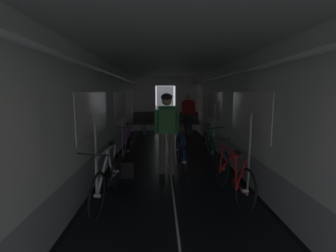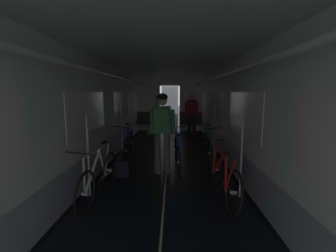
{
  "view_description": "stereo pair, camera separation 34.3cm",
  "coord_description": "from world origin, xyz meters",
  "views": [
    {
      "loc": [
        -0.21,
        -1.65,
        1.74
      ],
      "look_at": [
        0.0,
        5.11,
        0.77
      ],
      "focal_mm": 24.95,
      "sensor_mm": 36.0,
      "label": 1
    },
    {
      "loc": [
        0.14,
        -1.65,
        1.74
      ],
      "look_at": [
        0.0,
        5.11,
        0.77
      ],
      "focal_mm": 24.95,
      "sensor_mm": 36.0,
      "label": 2
    }
  ],
  "objects": [
    {
      "name": "bicycle_red",
      "position": [
        0.97,
        2.02,
        0.38
      ],
      "size": [
        0.45,
        1.69,
        0.96
      ],
      "color": "black",
      "rests_on": "ground"
    },
    {
      "name": "bicycle_white",
      "position": [
        -1.06,
        1.94,
        0.38
      ],
      "size": [
        0.44,
        1.69,
        0.94
      ],
      "color": "black",
      "rests_on": "ground"
    },
    {
      "name": "bench_seat_far_left",
      "position": [
        -0.9,
        8.07,
        0.57
      ],
      "size": [
        0.98,
        0.51,
        0.95
      ],
      "color": "gray",
      "rests_on": "ground"
    },
    {
      "name": "person_standing_near_bench",
      "position": [
        0.9,
        7.7,
        0.98
      ],
      "size": [
        0.53,
        0.23,
        1.69
      ],
      "color": "#2D2D33",
      "rests_on": "ground"
    },
    {
      "name": "bench_seat_far_right",
      "position": [
        0.9,
        8.07,
        0.57
      ],
      "size": [
        0.98,
        0.51,
        0.95
      ],
      "color": "gray",
      "rests_on": "ground"
    },
    {
      "name": "bicycle_blue_in_aisle",
      "position": [
        0.25,
        3.46,
        0.38
      ],
      "size": [
        0.44,
        1.69,
        0.94
      ],
      "color": "black",
      "rests_on": "ground"
    },
    {
      "name": "backpack_on_floor",
      "position": [
        -0.9,
        3.03,
        0.17
      ],
      "size": [
        0.27,
        0.21,
        0.34
      ],
      "primitive_type": "cube",
      "rotation": [
        0.0,
        0.0,
        0.04
      ],
      "color": "black",
      "rests_on": "ground"
    },
    {
      "name": "train_car_shell",
      "position": [
        -0.0,
        3.6,
        1.7
      ],
      "size": [
        3.14,
        12.34,
        2.57
      ],
      "color": "black",
      "rests_on": "ground"
    },
    {
      "name": "bicycle_green",
      "position": [
        1.05,
        4.26,
        0.38
      ],
      "size": [
        0.44,
        1.69,
        0.95
      ],
      "color": "black",
      "rests_on": "ground"
    },
    {
      "name": "person_cyclist_aisle",
      "position": [
        -0.08,
        3.2,
        1.07
      ],
      "size": [
        0.53,
        0.39,
        1.73
      ],
      "color": "brown",
      "rests_on": "ground"
    },
    {
      "name": "bicycle_purple",
      "position": [
        -1.06,
        4.42,
        0.38
      ],
      "size": [
        0.44,
        1.69,
        0.95
      ],
      "color": "black",
      "rests_on": "ground"
    }
  ]
}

